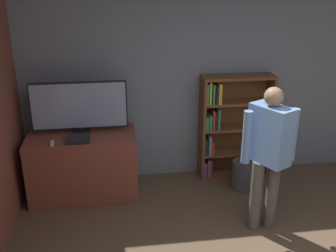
# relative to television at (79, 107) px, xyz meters

# --- Properties ---
(wall_back) EXTENTS (7.01, 0.09, 2.70)m
(wall_back) POSITION_rel_television_xyz_m (1.75, 0.38, 0.20)
(wall_back) COLOR gray
(wall_back) RESTS_ON ground_plane
(tv_ledge) EXTENTS (1.30, 0.65, 0.82)m
(tv_ledge) POSITION_rel_television_xyz_m (0.00, -0.07, -0.74)
(tv_ledge) COLOR brown
(tv_ledge) RESTS_ON ground_plane
(television) EXTENTS (1.14, 0.22, 0.64)m
(television) POSITION_rel_television_xyz_m (0.00, 0.00, 0.00)
(television) COLOR black
(television) RESTS_ON tv_ledge
(game_console) EXTENTS (0.26, 0.22, 0.05)m
(game_console) POSITION_rel_television_xyz_m (-0.02, -0.25, -0.31)
(game_console) COLOR black
(game_console) RESTS_ON tv_ledge
(remote_loose) EXTENTS (0.05, 0.14, 0.02)m
(remote_loose) POSITION_rel_television_xyz_m (-0.31, -0.30, -0.32)
(remote_loose) COLOR white
(remote_loose) RESTS_ON tv_ledge
(bookshelf) EXTENTS (0.95, 0.28, 1.42)m
(bookshelf) POSITION_rel_television_xyz_m (1.93, 0.20, -0.43)
(bookshelf) COLOR brown
(bookshelf) RESTS_ON ground_plane
(person) EXTENTS (0.58, 0.49, 1.61)m
(person) POSITION_rel_television_xyz_m (1.97, -1.05, -0.20)
(person) COLOR #56514C
(person) RESTS_ON ground_plane
(waste_bin) EXTENTS (0.29, 0.29, 0.38)m
(waste_bin) POSITION_rel_television_xyz_m (2.03, -0.20, -0.96)
(waste_bin) COLOR #4C4C51
(waste_bin) RESTS_ON ground_plane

